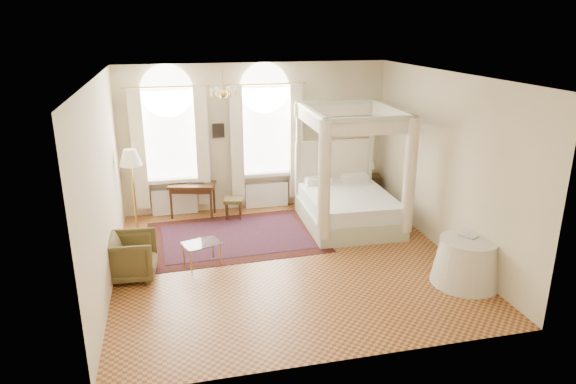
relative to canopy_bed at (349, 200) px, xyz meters
name	(u,v)px	position (x,y,z in m)	size (l,w,h in m)	color
ground	(287,260)	(-1.67, -1.39, -0.57)	(6.00, 6.00, 0.00)	#B06F33
room_walls	(286,155)	(-1.67, -1.39, 1.41)	(6.00, 6.00, 6.00)	beige
window_left	(171,150)	(-3.57, 1.48, 0.92)	(1.62, 0.27, 3.29)	silver
window_right	(266,145)	(-1.47, 1.48, 0.92)	(1.62, 0.27, 3.29)	silver
chandelier	(223,92)	(-2.57, -0.19, 2.34)	(0.51, 0.45, 0.50)	gold
wall_pictures	(260,127)	(-1.59, 1.58, 1.32)	(2.54, 0.03, 0.39)	black
canopy_bed	(349,200)	(0.00, 0.00, 0.00)	(1.96, 2.38, 2.50)	#B2B996
nightstand	(370,188)	(1.03, 1.31, -0.24)	(0.46, 0.42, 0.66)	#3C2210
nightstand_lamp	(369,165)	(0.97, 1.33, 0.34)	(0.26, 0.26, 0.39)	gold
writing_desk	(192,188)	(-3.18, 1.31, 0.07)	(1.10, 0.76, 0.75)	#3C2210
laptop	(197,182)	(-3.06, 1.35, 0.19)	(0.32, 0.21, 0.03)	black
stool	(233,202)	(-2.32, 0.97, -0.19)	(0.47, 0.47, 0.46)	#493F1F
armchair	(131,257)	(-4.37, -1.41, -0.19)	(0.81, 0.83, 0.76)	#4C4020
coffee_table	(202,245)	(-3.17, -1.24, -0.18)	(0.75, 0.63, 0.44)	white
floor_lamp	(131,162)	(-4.37, 0.67, 0.92)	(0.45, 0.45, 1.74)	gold
oriental_rug	(236,237)	(-2.43, -0.12, -0.56)	(3.50, 2.58, 0.01)	#471611
side_table	(467,261)	(1.03, -2.88, -0.19)	(1.13, 1.13, 0.77)	beige
book	(465,237)	(0.99, -2.80, 0.22)	(0.21, 0.28, 0.03)	black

